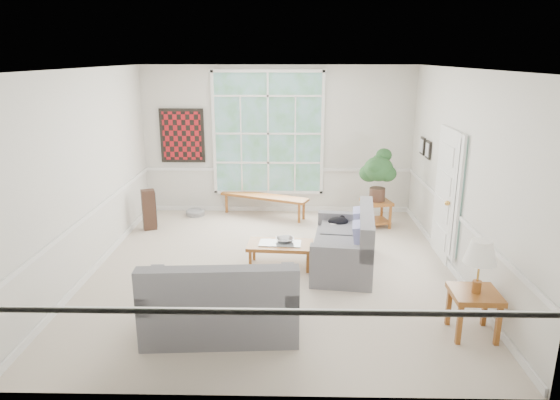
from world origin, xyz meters
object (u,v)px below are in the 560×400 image
object	(u,v)px
end_table	(376,213)
side_table	(473,313)
loveseat_front	(221,294)
loveseat_right	(343,239)
coffee_table	(280,255)

from	to	relation	value
end_table	side_table	world-z (taller)	side_table
loveseat_front	side_table	xyz separation A→B (m)	(2.95, -0.02, -0.21)
loveseat_right	coffee_table	xyz separation A→B (m)	(-0.97, 0.01, -0.27)
loveseat_front	loveseat_right	bearing A→B (deg)	45.97
coffee_table	side_table	distance (m)	3.01
side_table	coffee_table	bearing A→B (deg)	139.80
loveseat_front	end_table	size ratio (longest dim) A/B	3.49
coffee_table	loveseat_right	bearing A→B (deg)	3.48
end_table	loveseat_right	bearing A→B (deg)	-113.13
loveseat_right	coffee_table	distance (m)	1.01
coffee_table	side_table	size ratio (longest dim) A/B	1.82
coffee_table	end_table	distance (m)	2.64
loveseat_front	end_table	bearing A→B (deg)	53.88
loveseat_right	coffee_table	bearing A→B (deg)	-173.04
loveseat_front	side_table	world-z (taller)	loveseat_front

